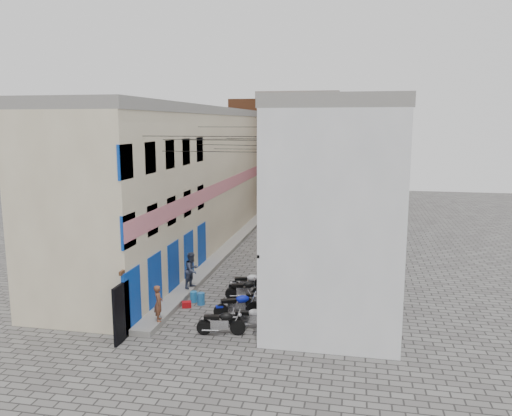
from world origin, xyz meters
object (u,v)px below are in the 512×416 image
Objects in this scene: motorcycle_g at (271,277)px; motorcycle_c at (237,304)px; red_crate at (187,304)px; person_a at (158,303)px; motorcycle_a at (221,321)px; water_jug_far at (194,297)px; motorcycle_e at (245,288)px; motorcycle_b at (250,317)px; person_b at (192,270)px; motorcycle_d at (260,297)px; motorcycle_f at (248,282)px; water_jug_near at (201,299)px.

motorcycle_c is at bearing -46.60° from motorcycle_g.
person_a is at bearing -99.57° from red_crate.
water_jug_far is (-2.17, 3.19, -0.30)m from motorcycle_a.
motorcycle_e reaches higher than motorcycle_g.
person_b is (-3.60, 3.60, 0.62)m from motorcycle_b.
motorcycle_b is 0.95× the size of motorcycle_d.
motorcycle_e is 1.00× the size of motorcycle_g.
motorcycle_c is at bearing 163.68° from motorcycle_a.
motorcycle_c is (-0.75, 0.99, 0.09)m from motorcycle_b.
motorcycle_a is at bearing -18.50° from motorcycle_f.
person_b is (-2.85, 2.61, 0.53)m from motorcycle_c.
person_a reaches higher than motorcycle_f.
motorcycle_f is 2.62m from water_jug_near.
motorcycle_c is 5.02× the size of red_crate.
motorcycle_b reaches higher than red_crate.
water_jug_near is 0.50m from water_jug_far.
motorcycle_b is 1.17× the size of person_a.
water_jug_far is at bearing 149.47° from water_jug_near.
motorcycle_b is 3.52× the size of water_jug_far.
motorcycle_f is at bearing -51.27° from person_a.
red_crate is at bearing -121.20° from motorcycle_b.
motorcycle_c is 3.10m from motorcycle_f.
motorcycle_f is (-0.22, 3.09, -0.04)m from motorcycle_c.
motorcycle_g is 6.70m from person_a.
water_jug_near is (-1.73, -1.95, -0.27)m from motorcycle_f.
person_a reaches higher than motorcycle_c.
person_b is 3.55× the size of water_jug_far.
motorcycle_a is at bearing -31.57° from motorcycle_c.
person_b is at bearing -157.31° from motorcycle_c.
motorcycle_a is 1.01× the size of motorcycle_f.
motorcycle_g reaches higher than red_crate.
motorcycle_d reaches higher than water_jug_near.
motorcycle_c is 1.12× the size of motorcycle_g.
motorcycle_g is at bearing 47.22° from red_crate.
motorcycle_e is at bearing 160.11° from motorcycle_c.
motorcycle_c is 1.12× the size of motorcycle_e.
water_jug_near is 1.11× the size of water_jug_far.
motorcycle_d reaches higher than red_crate.
motorcycle_a is at bearing -131.38° from person_b.
motorcycle_c reaches higher than water_jug_near.
person_a is 3.04m from water_jug_far.
motorcycle_d is at bearing 176.43° from motorcycle_b.
motorcycle_c is at bearing -30.30° from water_jug_near.
motorcycle_g is 4.46× the size of red_crate.
water_jug_near is (-2.70, 2.13, -0.23)m from motorcycle_b.
motorcycle_a is at bearing -47.85° from red_crate.
person_b is at bearing -113.60° from motorcycle_e.
motorcycle_c is 3.90m from person_b.
red_crate is (0.37, -1.91, -0.99)m from person_b.
motorcycle_a is at bearing -117.61° from person_a.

